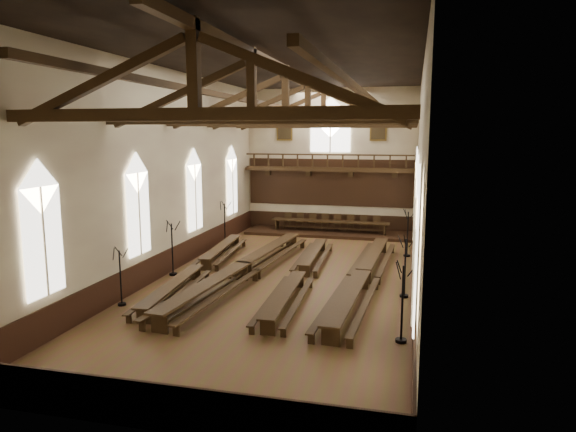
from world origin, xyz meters
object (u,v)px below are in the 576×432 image
refectory_row_c (301,272)px  refectory_row_d (363,274)px  candelabrum_left_mid (173,259)px  refectory_row_b (244,267)px  candelabrum_right_far (407,242)px  refectory_row_a (200,265)px  candelabrum_left_near (121,288)px  candelabrum_right_near (402,318)px  high_table (330,222)px  dais (329,233)px  candelabrum_left_far (225,232)px  candelabrum_right_mid (405,278)px

refectory_row_c → refectory_row_d: 2.90m
refectory_row_c → candelabrum_left_mid: bearing=-176.9°
refectory_row_b → candelabrum_right_far: bearing=40.8°
refectory_row_a → candelabrum_left_near: candelabrum_left_near is taller
candelabrum_right_far → candelabrum_right_near: bearing=-90.0°
high_table → candelabrum_left_near: 17.60m
refectory_row_c → dais: (-0.54, 11.68, -0.40)m
refectory_row_a → candelabrum_left_near: bearing=-104.7°
refectory_row_a → refectory_row_c: 5.06m
refectory_row_d → dais: bearing=106.5°
dais → candelabrum_left_far: size_ratio=4.13×
refectory_row_c → high_table: 11.70m
refectory_row_a → candelabrum_left_mid: candelabrum_left_mid is taller
refectory_row_a → refectory_row_c: refectory_row_a is taller
candelabrum_left_mid → candelabrum_right_mid: (11.10, -0.79, -0.01)m
dais → high_table: size_ratio=1.40×
refectory_row_a → high_table: size_ratio=1.70×
refectory_row_b → high_table: size_ratio=1.87×
refectory_row_b → candelabrum_right_far: size_ratio=5.61×
refectory_row_b → candelabrum_right_near: bearing=-38.3°
refectory_row_b → high_table: high_table is taller
refectory_row_a → candelabrum_right_far: (9.81, 6.40, 0.33)m
candelabrum_right_far → refectory_row_b: bearing=-139.2°
refectory_row_b → candelabrum_right_far: (7.51, 6.49, 0.22)m
refectory_row_d → candelabrum_right_far: (1.85, 6.33, 0.26)m
refectory_row_a → candelabrum_right_mid: candelabrum_right_mid is taller
candelabrum_left_mid → candelabrum_right_mid: 11.13m
refectory_row_d → candelabrum_right_near: (1.85, -6.09, 0.28)m
candelabrum_left_near → candelabrum_right_far: 15.86m
high_table → candelabrum_left_mid: 13.35m
candelabrum_right_near → candelabrum_right_mid: 4.91m
refectory_row_a → candelabrum_right_far: size_ratio=5.11×
candelabrum_left_mid → candelabrum_right_far: size_ratio=1.01×
candelabrum_left_near → candelabrum_left_mid: candelabrum_left_mid is taller
refectory_row_d → candelabrum_left_near: size_ratio=6.10×
candelabrum_left_mid → candelabrum_right_near: candelabrum_right_near is taller
high_table → candelabrum_left_near: candelabrum_left_near is taller
refectory_row_c → candelabrum_right_far: 7.97m
refectory_row_b → refectory_row_c: bearing=2.0°
refectory_row_d → candelabrum_right_mid: (1.85, -1.19, 0.25)m
dais → candelabrum_right_near: 18.50m
high_table → candelabrum_right_near: (5.28, -17.71, 0.00)m
candelabrum_left_mid → candelabrum_right_far: candelabrum_left_mid is taller
candelabrum_left_near → candelabrum_left_far: 11.79m
refectory_row_d → high_table: high_table is taller
refectory_row_a → candelabrum_right_near: candelabrum_right_near is taller
dais → candelabrum_left_far: (-5.82, -4.83, 0.74)m
refectory_row_d → refectory_row_c: bearing=-178.8°
refectory_row_b → candelabrum_left_near: (-3.59, -4.84, 0.13)m
refectory_row_b → candelabrum_right_mid: size_ratio=5.65×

